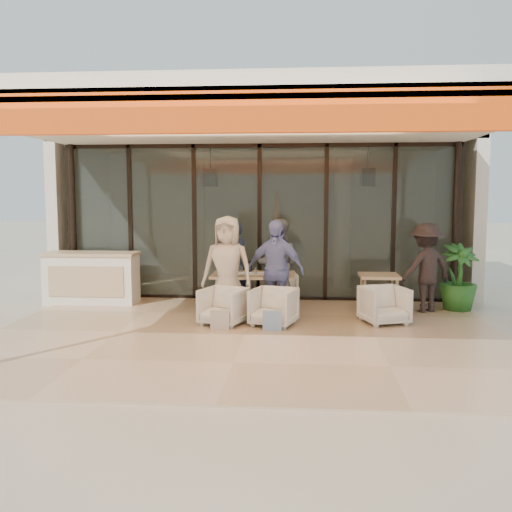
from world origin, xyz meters
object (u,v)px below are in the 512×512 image
(side_chair, at_px, (384,304))
(potted_palm, at_px, (458,277))
(chair_near_right, at_px, (274,305))
(diner_grey, at_px, (277,264))
(chair_near_left, at_px, (223,305))
(diner_periwinkle, at_px, (275,270))
(diner_navy, at_px, (234,265))
(chair_far_left, at_px, (237,286))
(diner_cream, at_px, (227,268))
(dining_table, at_px, (253,277))
(side_table, at_px, (379,280))
(host_counter, at_px, (92,278))
(standing_woman, at_px, (426,268))
(chair_far_right, at_px, (279,286))

(side_chair, height_order, potted_palm, potted_palm)
(chair_near_right, relative_size, diner_grey, 0.41)
(diner_grey, relative_size, potted_palm, 1.36)
(diner_grey, height_order, potted_palm, diner_grey)
(chair_near_left, bearing_deg, diner_periwinkle, 50.18)
(diner_navy, relative_size, potted_palm, 1.33)
(chair_far_left, xyz_separation_m, diner_periwinkle, (0.84, -1.40, 0.53))
(potted_palm, bearing_deg, chair_far_left, 174.93)
(diner_cream, height_order, side_chair, diner_cream)
(dining_table, height_order, potted_palm, potted_palm)
(diner_navy, distance_m, diner_cream, 0.90)
(side_table, bearing_deg, diner_grey, 168.77)
(chair_near_right, xyz_separation_m, potted_palm, (3.38, 1.53, 0.28))
(host_counter, xyz_separation_m, chair_near_left, (2.88, -1.61, -0.18))
(diner_grey, distance_m, diner_cream, 1.23)
(diner_grey, height_order, standing_woman, diner_grey)
(chair_near_right, xyz_separation_m, standing_woman, (2.73, 1.31, 0.48))
(chair_near_right, xyz_separation_m, diner_navy, (-0.84, 1.40, 0.49))
(chair_far_right, bearing_deg, diner_grey, 80.96)
(diner_grey, xyz_separation_m, side_chair, (1.85, -1.12, -0.51))
(dining_table, distance_m, chair_near_left, 1.09)
(diner_periwinkle, height_order, side_chair, diner_periwinkle)
(dining_table, xyz_separation_m, potted_palm, (3.81, 0.57, -0.05))
(side_table, bearing_deg, host_counter, 174.04)
(dining_table, bearing_deg, chair_near_right, -66.00)
(dining_table, bearing_deg, host_counter, 168.70)
(diner_navy, height_order, diner_cream, diner_cream)
(host_counter, distance_m, standing_woman, 6.46)
(host_counter, relative_size, chair_far_right, 2.57)
(diner_cream, bearing_deg, dining_table, 55.41)
(chair_far_right, relative_size, side_table, 0.97)
(chair_far_left, height_order, chair_near_left, same)
(chair_near_right, distance_m, diner_cream, 1.12)
(diner_cream, height_order, standing_woman, diner_cream)
(chair_near_right, distance_m, diner_navy, 1.71)
(diner_navy, height_order, diner_periwinkle, diner_periwinkle)
(dining_table, distance_m, side_chair, 2.40)
(host_counter, bearing_deg, chair_far_right, 4.40)
(diner_navy, bearing_deg, chair_near_right, 108.69)
(chair_near_right, bearing_deg, side_table, 45.47)
(diner_cream, distance_m, standing_woman, 3.66)
(chair_far_right, relative_size, side_chair, 1.01)
(chair_far_left, bearing_deg, chair_near_right, 117.93)
(host_counter, height_order, potted_palm, potted_palm)
(chair_far_right, height_order, side_table, side_table)
(diner_cream, bearing_deg, chair_near_right, -23.10)
(diner_grey, distance_m, side_table, 1.90)
(dining_table, distance_m, diner_grey, 0.64)
(dining_table, height_order, chair_near_left, dining_table)
(host_counter, relative_size, potted_palm, 1.46)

